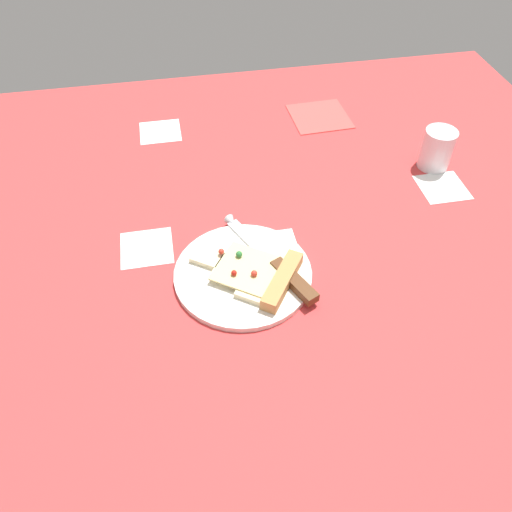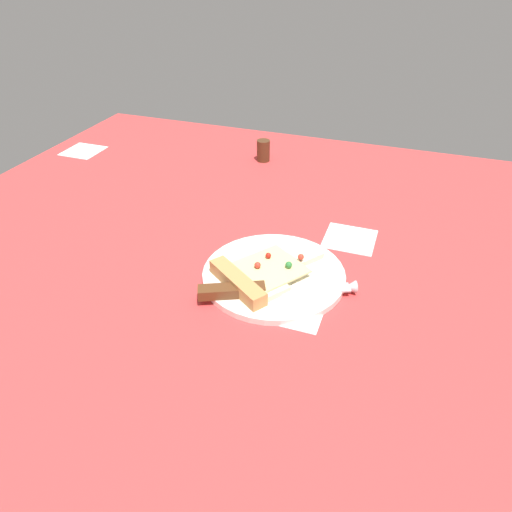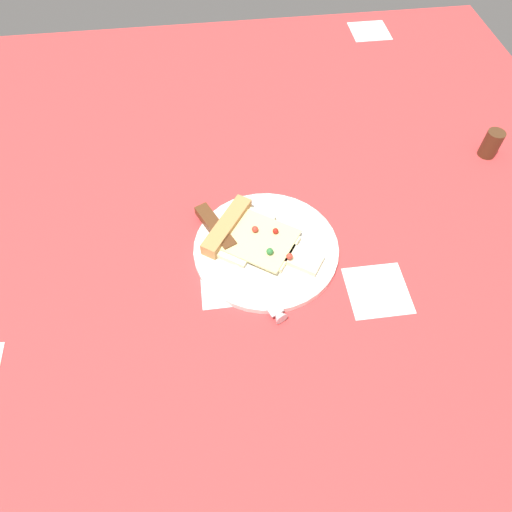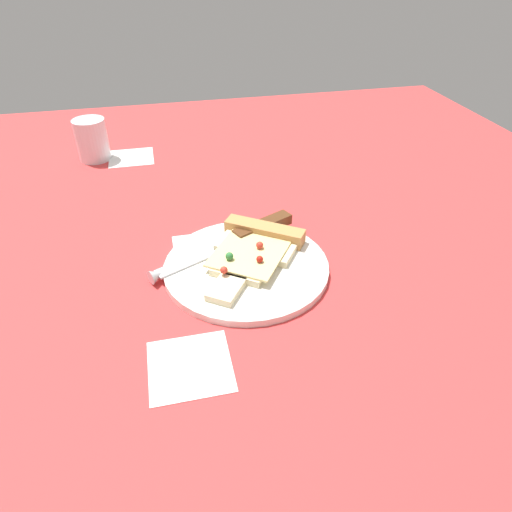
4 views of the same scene
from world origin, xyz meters
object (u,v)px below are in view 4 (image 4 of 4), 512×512
(plate, at_px, (246,267))
(knife, at_px, (238,238))
(drinking_glass, at_px, (92,140))
(pizza_slice, at_px, (253,249))

(plate, bearing_deg, knife, 179.71)
(knife, relative_size, drinking_glass, 2.75)
(plate, bearing_deg, pizza_slice, 145.21)
(plate, xyz_separation_m, pizza_slice, (-0.02, 0.01, 0.01))
(knife, height_order, drinking_glass, drinking_glass)
(plate, bearing_deg, drinking_glass, -152.65)
(pizza_slice, height_order, knife, pizza_slice)
(pizza_slice, relative_size, drinking_glass, 2.27)
(pizza_slice, bearing_deg, knife, -32.90)
(plate, distance_m, pizza_slice, 0.03)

